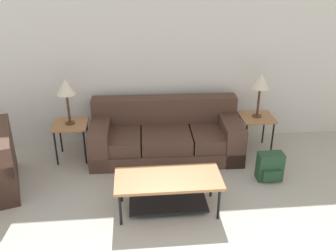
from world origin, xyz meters
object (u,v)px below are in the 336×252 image
object	(u,v)px
couch	(166,136)
backpack	(270,167)
side_table_left	(71,127)
table_lamp_right	(261,82)
table_lamp_left	(66,88)
coffee_table	(168,186)
side_table_right	(256,120)

from	to	relation	value
couch	backpack	distance (m)	1.58
side_table_left	backpack	world-z (taller)	side_table_left
couch	side_table_left	distance (m)	1.40
table_lamp_right	backpack	xyz separation A→B (m)	(-0.05, -0.86, -0.91)
couch	table_lamp_left	bearing A→B (deg)	179.44
coffee_table	side_table_right	xyz separation A→B (m)	(1.48, 1.39, 0.17)
couch	table_lamp_left	size ratio (longest dim) A/B	3.31
side_table_left	table_lamp_right	bearing A→B (deg)	0.00
couch	backpack	world-z (taller)	couch
side_table_right	backpack	world-z (taller)	side_table_right
side_table_left	table_lamp_right	xyz separation A→B (m)	(2.78, 0.00, 0.60)
side_table_right	table_lamp_left	distance (m)	2.84
table_lamp_right	backpack	world-z (taller)	table_lamp_right
table_lamp_right	backpack	distance (m)	1.25
couch	side_table_left	xyz separation A→B (m)	(-1.39, 0.01, 0.21)
couch	table_lamp_left	world-z (taller)	table_lamp_left
coffee_table	table_lamp_left	world-z (taller)	table_lamp_left
side_table_right	coffee_table	bearing A→B (deg)	-136.72
couch	backpack	xyz separation A→B (m)	(1.34, -0.84, -0.10)
table_lamp_left	backpack	xyz separation A→B (m)	(2.73, -0.86, -0.91)
side_table_right	table_lamp_left	size ratio (longest dim) A/B	0.84
side_table_right	table_lamp_right	distance (m)	0.60
side_table_left	backpack	xyz separation A→B (m)	(2.73, -0.86, -0.31)
side_table_right	backpack	distance (m)	0.91
couch	table_lamp_left	xyz separation A→B (m)	(-1.39, 0.01, 0.81)
side_table_left	coffee_table	bearing A→B (deg)	-46.95
coffee_table	table_lamp_left	distance (m)	2.05
coffee_table	table_lamp_left	xyz separation A→B (m)	(-1.30, 1.39, 0.77)
side_table_left	backpack	distance (m)	2.87
couch	table_lamp_right	size ratio (longest dim) A/B	3.31
coffee_table	backpack	xyz separation A→B (m)	(1.43, 0.54, -0.14)
table_lamp_left	table_lamp_right	distance (m)	2.78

